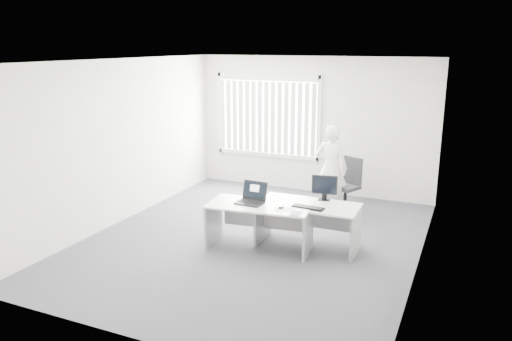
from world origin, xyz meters
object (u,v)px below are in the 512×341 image
at_px(desk_near, 259,217).
at_px(office_chair, 347,193).
at_px(person, 331,168).
at_px(laptop, 250,194).
at_px(monitor, 324,188).
at_px(desk_far, 308,216).

bearing_deg(desk_near, office_chair, 66.22).
relative_size(office_chair, person, 0.60).
distance_m(office_chair, laptop, 2.66).
bearing_deg(monitor, laptop, -155.45).
height_order(office_chair, laptop, laptop).
relative_size(desk_near, monitor, 4.09).
bearing_deg(monitor, desk_far, -129.66).
bearing_deg(person, desk_near, 78.30).
height_order(desk_far, laptop, laptop).
height_order(desk_far, monitor, monitor).
distance_m(desk_near, laptop, 0.38).
bearing_deg(desk_near, person, 70.59).
xyz_separation_m(desk_near, person, (0.50, 2.17, 0.31)).
relative_size(office_chair, monitor, 2.47).
bearing_deg(person, monitor, 102.85).
height_order(desk_far, person, person).
relative_size(desk_near, laptop, 4.05).
distance_m(desk_far, laptop, 0.96).
height_order(laptop, monitor, monitor).
bearing_deg(desk_near, desk_far, 21.68).
relative_size(desk_far, monitor, 3.89).
height_order(office_chair, person, person).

